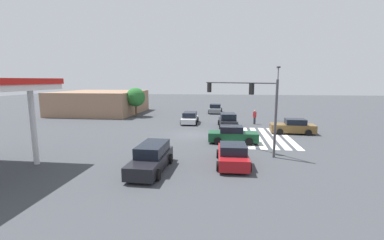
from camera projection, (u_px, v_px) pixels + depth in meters
ground_plane at (192, 135)px, 26.05m from camera, size 146.10×146.10×0.00m
crosswalk_markings at (257, 137)px, 25.26m from camera, size 9.53×6.30×0.01m
traffic_signal_mast at (249, 99)px, 19.82m from camera, size 5.39×5.39×5.57m
car_0 at (293, 127)px, 26.73m from camera, size 2.20×4.50×1.54m
car_1 at (190, 118)px, 33.03m from camera, size 4.29×2.17×1.43m
car_2 at (233, 135)px, 22.75m from camera, size 1.95×4.34×1.51m
car_3 at (233, 155)px, 16.89m from camera, size 4.44×2.20×1.45m
car_4 at (215, 109)px, 43.34m from camera, size 4.46×2.26×1.52m
car_5 at (151, 158)px, 15.89m from camera, size 4.91×2.04×1.60m
car_6 at (228, 121)px, 30.35m from camera, size 4.47×2.42×1.66m
corner_building at (101, 102)px, 43.05m from camera, size 12.71×12.71×3.65m
pedestrian at (255, 116)px, 32.20m from camera, size 0.41×0.41×1.82m
street_light_pole_a at (277, 88)px, 34.56m from camera, size 0.80×0.36×7.30m
tree_corner_a at (136, 97)px, 38.76m from camera, size 2.86×2.86×4.39m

